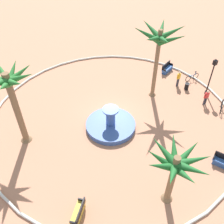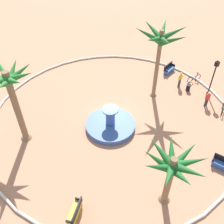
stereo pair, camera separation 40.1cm
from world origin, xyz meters
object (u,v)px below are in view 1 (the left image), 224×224
object	(u,v)px
person_cyclist_photo	(206,97)
person_cyclist_helmet	(178,78)
bench_north	(78,213)
fountain	(111,125)
bench_west	(224,163)
trash_bin	(187,86)
palm_tree_mid_plaza	(176,166)
bicycle_red_frame	(221,107)
palm_tree_near_fountain	(159,42)
bench_east	(167,69)
bicycle_by_lamppost	(192,77)
palm_tree_by_curb	(10,89)
lamppost	(212,74)

from	to	relation	value
person_cyclist_photo	person_cyclist_helmet	bearing A→B (deg)	-0.05
bench_north	person_cyclist_photo	distance (m)	15.07
fountain	bench_west	world-z (taller)	fountain
trash_bin	person_cyclist_helmet	size ratio (longest dim) A/B	0.43
palm_tree_mid_plaza	bicycle_red_frame	bearing A→B (deg)	-69.42
palm_tree_near_fountain	bench_east	world-z (taller)	palm_tree_near_fountain
bench_west	person_cyclist_photo	size ratio (longest dim) A/B	1.04
bench_west	person_cyclist_helmet	size ratio (longest dim) A/B	0.99
bicycle_by_lamppost	palm_tree_near_fountain	bearing A→B (deg)	85.73
person_cyclist_photo	trash_bin	bearing A→B (deg)	-7.24
bench_west	bicycle_red_frame	bearing A→B (deg)	-49.88
palm_tree_by_curb	lamppost	bearing A→B (deg)	-103.06
palm_tree_near_fountain	palm_tree_by_curb	xyz separation A→B (m)	(1.12, 12.20, -0.52)
person_cyclist_helmet	person_cyclist_photo	xyz separation A→B (m)	(-3.53, 0.00, -0.05)
palm_tree_by_curb	bench_west	world-z (taller)	palm_tree_by_curb
bench_north	palm_tree_by_curb	bearing A→B (deg)	3.54
palm_tree_by_curb	lamppost	xyz separation A→B (m)	(-3.87, -16.69, -2.82)
fountain	palm_tree_near_fountain	size ratio (longest dim) A/B	0.60
bench_east	person_cyclist_helmet	size ratio (longest dim) A/B	0.99
fountain	palm_tree_by_curb	distance (m)	8.38
palm_tree_by_curb	person_cyclist_photo	world-z (taller)	palm_tree_by_curb
bench_west	person_cyclist_helmet	distance (m)	9.99
bench_north	bicycle_red_frame	xyz separation A→B (m)	(1.62, -15.39, 0.04)
palm_tree_by_curb	bench_west	xyz separation A→B (m)	(-10.39, -10.99, -4.72)
bench_east	lamppost	world-z (taller)	lamppost
palm_tree_near_fountain	bicycle_red_frame	xyz separation A→B (m)	(-5.15, -3.69, -5.20)
palm_tree_near_fountain	palm_tree_by_curb	size ratio (longest dim) A/B	1.05
bicycle_red_frame	bench_west	bearing A→B (deg)	130.12
bench_north	bicycle_by_lamppost	size ratio (longest dim) A/B	0.88
palm_tree_mid_plaza	bench_west	xyz separation A→B (m)	(-0.35, -5.16, -3.17)
lamppost	person_cyclist_helmet	size ratio (longest dim) A/B	2.28
palm_tree_near_fountain	bicycle_by_lamppost	world-z (taller)	palm_tree_near_fountain
palm_tree_near_fountain	bicycle_by_lamppost	distance (m)	7.25
palm_tree_by_curb	bench_north	distance (m)	9.21
fountain	bench_east	size ratio (longest dim) A/B	2.47
bicycle_by_lamppost	bicycle_red_frame	bearing A→B (deg)	164.27
lamppost	bicycle_red_frame	world-z (taller)	lamppost
person_cyclist_helmet	bicycle_red_frame	bearing A→B (deg)	-172.74
palm_tree_mid_plaza	person_cyclist_photo	world-z (taller)	palm_tree_mid_plaza
bench_east	lamppost	bearing A→B (deg)	-174.19
trash_bin	person_cyclist_photo	world-z (taller)	person_cyclist_photo
person_cyclist_helmet	person_cyclist_photo	bearing A→B (deg)	179.95
palm_tree_mid_plaza	trash_bin	size ratio (longest dim) A/B	6.21
palm_tree_near_fountain	bicycle_by_lamppost	bearing A→B (deg)	-94.27
bench_north	person_cyclist_photo	xyz separation A→B (m)	(2.99, -14.77, 0.55)
bench_west	trash_bin	world-z (taller)	bench_west
fountain	trash_bin	distance (m)	9.19
bench_north	person_cyclist_photo	bearing A→B (deg)	-78.57
palm_tree_by_curb	lamppost	distance (m)	17.37
bench_west	person_cyclist_helmet	bearing A→B (deg)	-25.33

